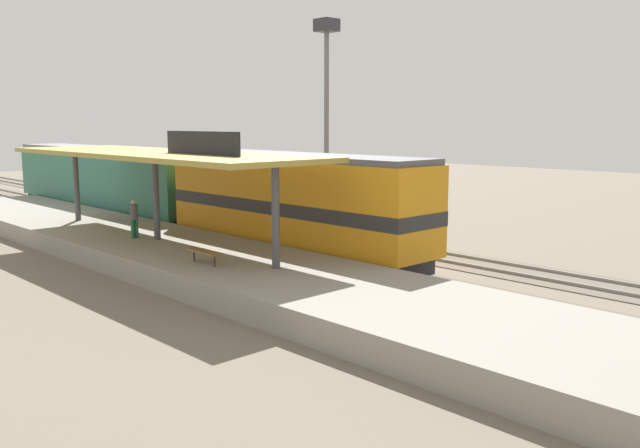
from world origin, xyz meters
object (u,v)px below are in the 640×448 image
(platform_bench, at_px, (204,252))
(passenger_carriage_single, at_px, (105,180))
(locomotive, at_px, (292,203))
(light_mast, at_px, (327,79))
(freight_car, at_px, (222,188))
(person_waiting, at_px, (134,217))

(platform_bench, height_order, passenger_carriage_single, passenger_carriage_single)
(locomotive, bearing_deg, passenger_carriage_single, 90.00)
(light_mast, bearing_deg, locomotive, -143.23)
(platform_bench, height_order, freight_car, freight_car)
(locomotive, relative_size, person_waiting, 8.44)
(platform_bench, bearing_deg, freight_car, 52.31)
(person_waiting, bearing_deg, freight_car, 35.93)
(locomotive, bearing_deg, freight_car, 68.55)
(light_mast, bearing_deg, platform_bench, -150.41)
(person_waiting, bearing_deg, passenger_carriage_single, 68.95)
(locomotive, height_order, passenger_carriage_single, locomotive)
(locomotive, xyz_separation_m, freight_car, (4.60, 11.71, -0.44))
(light_mast, relative_size, person_waiting, 6.84)
(passenger_carriage_single, bearing_deg, locomotive, -90.00)
(freight_car, bearing_deg, passenger_carriage_single, 126.18)
(platform_bench, relative_size, person_waiting, 0.99)
(freight_car, distance_m, person_waiting, 12.03)
(locomotive, height_order, person_waiting, locomotive)
(freight_car, distance_m, light_mast, 9.28)
(locomotive, xyz_separation_m, passenger_carriage_single, (0.00, 18.00, -0.10))
(platform_bench, xyz_separation_m, freight_car, (10.60, 13.72, 0.63))
(passenger_carriage_single, distance_m, light_mast, 15.68)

